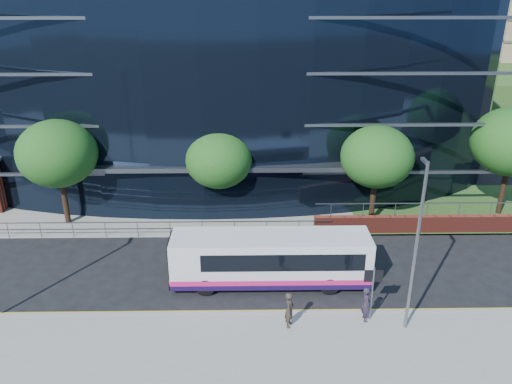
{
  "coord_description": "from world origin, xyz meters",
  "views": [
    {
      "loc": [
        -1.09,
        -20.69,
        14.66
      ],
      "look_at": [
        -0.65,
        8.0,
        2.61
      ],
      "focal_mm": 35.0,
      "sensor_mm": 36.0,
      "label": 1
    }
  ],
  "objects_px": {
    "tree_far_b": "(219,160)",
    "city_bus": "(272,259)",
    "pedestrian": "(366,304)",
    "streetlight_east": "(416,244)",
    "pedestrian_b": "(290,310)",
    "tree_dist_e": "(456,74)",
    "street_sign": "(373,283)",
    "tree_far_a": "(57,154)",
    "tree_far_c": "(377,157)"
  },
  "relations": [
    {
      "from": "city_bus",
      "to": "pedestrian_b",
      "type": "xyz_separation_m",
      "value": [
        0.62,
        -3.76,
        -0.45
      ]
    },
    {
      "from": "tree_far_c",
      "to": "pedestrian_b",
      "type": "bearing_deg",
      "value": -119.68
    },
    {
      "from": "street_sign",
      "to": "tree_far_c",
      "type": "height_order",
      "value": "tree_far_c"
    },
    {
      "from": "tree_dist_e",
      "to": "city_bus",
      "type": "bearing_deg",
      "value": -121.99
    },
    {
      "from": "tree_far_a",
      "to": "tree_dist_e",
      "type": "bearing_deg",
      "value": 39.96
    },
    {
      "from": "streetlight_east",
      "to": "pedestrian",
      "type": "bearing_deg",
      "value": 162.24
    },
    {
      "from": "pedestrian",
      "to": "pedestrian_b",
      "type": "height_order",
      "value": "pedestrian_b"
    },
    {
      "from": "tree_far_a",
      "to": "city_bus",
      "type": "bearing_deg",
      "value": -28.96
    },
    {
      "from": "streetlight_east",
      "to": "tree_far_b",
      "type": "bearing_deg",
      "value": 127.63
    },
    {
      "from": "street_sign",
      "to": "pedestrian_b",
      "type": "distance_m",
      "value": 3.96
    },
    {
      "from": "street_sign",
      "to": "tree_far_c",
      "type": "relative_size",
      "value": 0.43
    },
    {
      "from": "tree_dist_e",
      "to": "pedestrian",
      "type": "bearing_deg",
      "value": -115.35
    },
    {
      "from": "streetlight_east",
      "to": "city_bus",
      "type": "relative_size",
      "value": 0.78
    },
    {
      "from": "tree_far_b",
      "to": "tree_dist_e",
      "type": "bearing_deg",
      "value": 48.48
    },
    {
      "from": "city_bus",
      "to": "tree_far_a",
      "type": "bearing_deg",
      "value": 151.05
    },
    {
      "from": "tree_far_c",
      "to": "pedestrian",
      "type": "xyz_separation_m",
      "value": [
        -2.72,
        -10.62,
        -3.51
      ]
    },
    {
      "from": "tree_far_c",
      "to": "tree_dist_e",
      "type": "height_order",
      "value": "same"
    },
    {
      "from": "tree_far_b",
      "to": "city_bus",
      "type": "relative_size",
      "value": 0.59
    },
    {
      "from": "tree_far_a",
      "to": "tree_far_b",
      "type": "bearing_deg",
      "value": 2.86
    },
    {
      "from": "street_sign",
      "to": "pedestrian",
      "type": "xyz_separation_m",
      "value": [
        -0.22,
        -0.04,
        -1.13
      ]
    },
    {
      "from": "tree_far_c",
      "to": "pedestrian",
      "type": "bearing_deg",
      "value": -104.36
    },
    {
      "from": "streetlight_east",
      "to": "pedestrian_b",
      "type": "bearing_deg",
      "value": 178.26
    },
    {
      "from": "city_bus",
      "to": "pedestrian_b",
      "type": "height_order",
      "value": "city_bus"
    },
    {
      "from": "street_sign",
      "to": "city_bus",
      "type": "relative_size",
      "value": 0.27
    },
    {
      "from": "city_bus",
      "to": "street_sign",
      "type": "bearing_deg",
      "value": -37.18
    },
    {
      "from": "tree_dist_e",
      "to": "city_bus",
      "type": "height_order",
      "value": "tree_dist_e"
    },
    {
      "from": "tree_far_a",
      "to": "tree_dist_e",
      "type": "distance_m",
      "value": 48.27
    },
    {
      "from": "pedestrian_b",
      "to": "tree_dist_e",
      "type": "bearing_deg",
      "value": -14.07
    },
    {
      "from": "tree_far_b",
      "to": "pedestrian",
      "type": "xyz_separation_m",
      "value": [
        7.28,
        -11.12,
        -3.19
      ]
    },
    {
      "from": "street_sign",
      "to": "tree_far_c",
      "type": "distance_m",
      "value": 11.14
    },
    {
      "from": "tree_dist_e",
      "to": "streetlight_east",
      "type": "distance_m",
      "value": 45.85
    },
    {
      "from": "tree_far_b",
      "to": "tree_far_c",
      "type": "relative_size",
      "value": 0.93
    },
    {
      "from": "tree_far_b",
      "to": "streetlight_east",
      "type": "height_order",
      "value": "streetlight_east"
    },
    {
      "from": "tree_far_a",
      "to": "tree_dist_e",
      "type": "relative_size",
      "value": 1.07
    },
    {
      "from": "street_sign",
      "to": "tree_far_a",
      "type": "distance_m",
      "value": 20.63
    },
    {
      "from": "city_bus",
      "to": "pedestrian",
      "type": "bearing_deg",
      "value": -38.9
    },
    {
      "from": "city_bus",
      "to": "pedestrian_b",
      "type": "relative_size",
      "value": 5.89
    },
    {
      "from": "pedestrian",
      "to": "tree_far_b",
      "type": "bearing_deg",
      "value": 29.89
    },
    {
      "from": "street_sign",
      "to": "tree_far_b",
      "type": "xyz_separation_m",
      "value": [
        -7.5,
        11.09,
        2.06
      ]
    },
    {
      "from": "street_sign",
      "to": "tree_dist_e",
      "type": "distance_m",
      "value": 45.99
    },
    {
      "from": "city_bus",
      "to": "pedestrian_b",
      "type": "bearing_deg",
      "value": -80.66
    },
    {
      "from": "tree_dist_e",
      "to": "streetlight_east",
      "type": "relative_size",
      "value": 0.81
    },
    {
      "from": "pedestrian",
      "to": "streetlight_east",
      "type": "bearing_deg",
      "value": -111.07
    },
    {
      "from": "street_sign",
      "to": "tree_far_a",
      "type": "relative_size",
      "value": 0.4
    },
    {
      "from": "pedestrian",
      "to": "tree_dist_e",
      "type": "bearing_deg",
      "value": -28.67
    },
    {
      "from": "tree_dist_e",
      "to": "pedestrian",
      "type": "distance_m",
      "value": 46.19
    },
    {
      "from": "tree_dist_e",
      "to": "pedestrian",
      "type": "height_order",
      "value": "tree_dist_e"
    },
    {
      "from": "tree_far_b",
      "to": "tree_dist_e",
      "type": "distance_m",
      "value": 40.74
    },
    {
      "from": "street_sign",
      "to": "tree_dist_e",
      "type": "bearing_deg",
      "value": 64.88
    },
    {
      "from": "streetlight_east",
      "to": "tree_far_a",
      "type": "bearing_deg",
      "value": 149.54
    }
  ]
}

